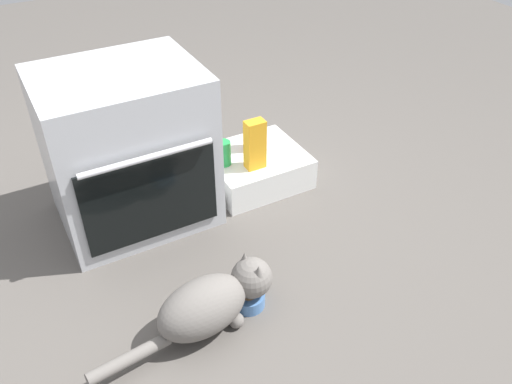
{
  "coord_description": "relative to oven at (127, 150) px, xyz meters",
  "views": [
    {
      "loc": [
        -0.43,
        -1.5,
        1.53
      ],
      "look_at": [
        0.39,
        0.01,
        0.25
      ],
      "focal_mm": 36.94,
      "sensor_mm": 36.0,
      "label": 1
    }
  ],
  "objects": [
    {
      "name": "ground",
      "position": [
        0.0,
        -0.42,
        -0.35
      ],
      "size": [
        8.0,
        8.0,
        0.0
      ],
      "primitive_type": "plane",
      "color": "#56514C"
    },
    {
      "name": "pantry_cabinet",
      "position": [
        0.6,
        -0.03,
        -0.27
      ],
      "size": [
        0.46,
        0.4,
        0.16
      ],
      "primitive_type": "cube",
      "color": "white",
      "rests_on": "ground"
    },
    {
      "name": "cat",
      "position": [
        0.03,
        -0.75,
        -0.23
      ],
      "size": [
        0.72,
        0.25,
        0.22
      ],
      "rotation": [
        0.0,
        0.0,
        0.14
      ],
      "color": "slate",
      "rests_on": "ground"
    },
    {
      "name": "soda_can",
      "position": [
        0.43,
        -0.04,
        -0.13
      ],
      "size": [
        0.07,
        0.07,
        0.12
      ],
      "primitive_type": "cylinder",
      "color": "green",
      "rests_on": "pantry_cabinet"
    },
    {
      "name": "juice_carton",
      "position": [
        0.55,
        -0.12,
        -0.07
      ],
      "size": [
        0.09,
        0.06,
        0.24
      ],
      "primitive_type": "cube",
      "color": "orange",
      "rests_on": "pantry_cabinet"
    },
    {
      "name": "oven",
      "position": [
        0.0,
        0.0,
        0.0
      ],
      "size": [
        0.65,
        0.57,
        0.69
      ],
      "color": "#B7BABF",
      "rests_on": "ground"
    },
    {
      "name": "food_bowl",
      "position": [
        0.19,
        -0.73,
        -0.31
      ],
      "size": [
        0.13,
        0.13,
        0.08
      ],
      "color": "#4C7AB7",
      "rests_on": "ground"
    },
    {
      "name": "sauce_jar",
      "position": [
        0.62,
        0.02,
        -0.12
      ],
      "size": [
        0.08,
        0.08,
        0.14
      ],
      "primitive_type": "cylinder",
      "color": "#D16023",
      "rests_on": "pantry_cabinet"
    }
  ]
}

